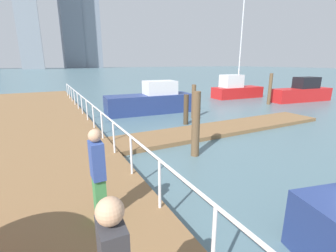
# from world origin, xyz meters

# --- Properties ---
(ground_plane) EXTENTS (300.00, 300.00, 0.00)m
(ground_plane) POSITION_xyz_m (0.00, 20.00, 0.00)
(ground_plane) COLOR slate
(floating_dock) EXTENTS (12.25, 2.00, 0.18)m
(floating_dock) POSITION_xyz_m (2.62, 11.81, 0.09)
(floating_dock) COLOR olive
(floating_dock) RESTS_ON ground_plane
(boardwalk_railing) EXTENTS (0.06, 29.32, 1.08)m
(boardwalk_railing) POSITION_xyz_m (-3.15, 11.14, 1.24)
(boardwalk_railing) COLOR white
(boardwalk_railing) RESTS_ON boardwalk
(dock_piling_0) EXTENTS (0.27, 0.27, 1.62)m
(dock_piling_0) POSITION_xyz_m (1.71, 13.68, 0.81)
(dock_piling_0) COLOR #473826
(dock_piling_0) RESTS_ON ground_plane
(dock_piling_1) EXTENTS (0.26, 0.26, 2.02)m
(dock_piling_1) POSITION_xyz_m (2.87, 14.72, 1.01)
(dock_piling_1) COLOR brown
(dock_piling_1) RESTS_ON ground_plane
(dock_piling_2) EXTENTS (0.26, 0.26, 2.45)m
(dock_piling_2) POSITION_xyz_m (11.00, 16.03, 1.23)
(dock_piling_2) COLOR brown
(dock_piling_2) RESTS_ON ground_plane
(dock_piling_3) EXTENTS (0.29, 0.29, 2.33)m
(dock_piling_3) POSITION_xyz_m (-0.38, 9.67, 1.16)
(dock_piling_3) COLOR brown
(dock_piling_3) RESTS_ON ground_plane
(moored_boat_1) EXTENTS (5.84, 2.14, 2.06)m
(moored_boat_1) POSITION_xyz_m (14.87, 15.87, 0.76)
(moored_boat_1) COLOR red
(moored_boat_1) RESTS_ON ground_plane
(moored_boat_2) EXTENTS (4.97, 1.96, 9.31)m
(moored_boat_2) POSITION_xyz_m (11.21, 20.05, 0.84)
(moored_boat_2) COLOR red
(moored_boat_2) RESTS_ON ground_plane
(moored_boat_3) EXTENTS (5.86, 2.17, 2.10)m
(moored_boat_3) POSITION_xyz_m (1.29, 17.41, 0.79)
(moored_boat_3) COLOR navy
(moored_boat_3) RESTS_ON ground_plane
(pedestrian_1) EXTENTS (0.23, 0.36, 1.78)m
(pedestrian_1) POSITION_xyz_m (-4.29, 7.02, 1.33)
(pedestrian_1) COLOR #3F8C4C
(pedestrian_1) RESTS_ON boardwalk
(skyline_tower_2) EXTENTS (11.85, 10.04, 41.23)m
(skyline_tower_2) POSITION_xyz_m (13.56, 160.52, 20.62)
(skyline_tower_2) COLOR slate
(skyline_tower_2) RESTS_ON ground_plane
(skyline_tower_3) EXTENTS (11.75, 9.18, 61.46)m
(skyline_tower_3) POSITION_xyz_m (24.62, 161.49, 30.73)
(skyline_tower_3) COLOR gray
(skyline_tower_3) RESTS_ON ground_plane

